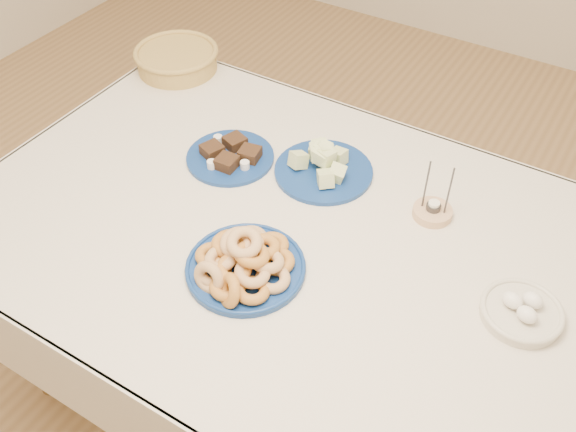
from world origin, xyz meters
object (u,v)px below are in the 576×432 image
at_px(wicker_basket, 177,58).
at_px(candle_holder, 433,211).
at_px(donut_platter, 244,263).
at_px(brownie_plate, 230,156).
at_px(dining_table, 298,262).
at_px(melon_plate, 323,164).
at_px(egg_bowl, 522,311).

distance_m(wicker_basket, candle_holder, 1.01).
bearing_deg(candle_holder, donut_platter, -126.46).
xyz_separation_m(donut_platter, brownie_plate, (-0.27, 0.32, -0.02)).
bearing_deg(donut_platter, dining_table, 76.22).
relative_size(melon_plate, candle_holder, 2.10).
height_order(donut_platter, egg_bowl, donut_platter).
relative_size(melon_plate, egg_bowl, 1.55).
distance_m(dining_table, wicker_basket, 0.87).
bearing_deg(dining_table, wicker_basket, 148.58).
distance_m(brownie_plate, candle_holder, 0.57).
xyz_separation_m(dining_table, wicker_basket, (-0.73, 0.45, 0.15)).
bearing_deg(melon_plate, wicker_basket, 162.36).
bearing_deg(candle_holder, egg_bowl, -34.58).
height_order(donut_platter, melon_plate, donut_platter).
height_order(dining_table, candle_holder, candle_holder).
height_order(donut_platter, candle_holder, candle_holder).
relative_size(dining_table, brownie_plate, 6.01).
bearing_deg(melon_plate, candle_holder, -0.90).
relative_size(donut_platter, brownie_plate, 1.19).
xyz_separation_m(dining_table, donut_platter, (-0.04, -0.17, 0.14)).
xyz_separation_m(dining_table, melon_plate, (-0.06, 0.23, 0.13)).
relative_size(candle_holder, egg_bowl, 0.74).
relative_size(donut_platter, melon_plate, 0.98).
height_order(brownie_plate, candle_holder, candle_holder).
bearing_deg(candle_holder, melon_plate, 179.10).
relative_size(dining_table, donut_platter, 5.03).
distance_m(candle_holder, egg_bowl, 0.35).
distance_m(brownie_plate, egg_bowl, 0.85).
bearing_deg(egg_bowl, wicker_basket, 161.97).
height_order(melon_plate, egg_bowl, melon_plate).
xyz_separation_m(melon_plate, wicker_basket, (-0.67, 0.21, 0.01)).
bearing_deg(melon_plate, dining_table, -74.93).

